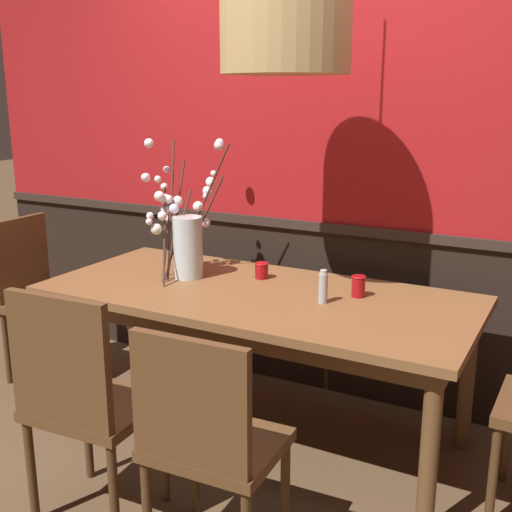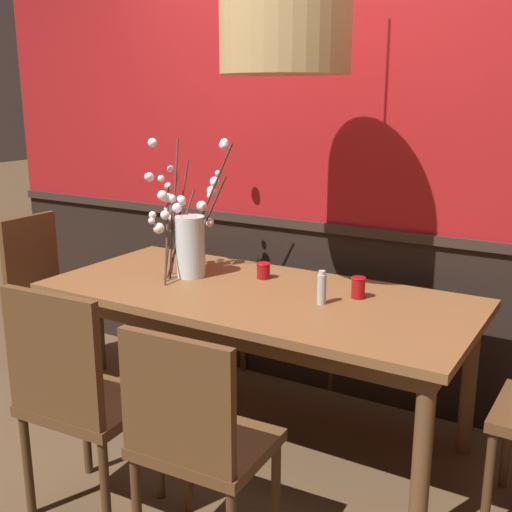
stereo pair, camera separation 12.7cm
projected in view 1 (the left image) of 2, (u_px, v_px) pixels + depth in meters
name	position (u px, v px, depth m)	size (l,w,h in m)	color
ground_plane	(256.00, 434.00, 3.17)	(24.00, 24.00, 0.00)	brown
back_wall	(316.00, 135.00, 3.40)	(4.55, 0.14, 2.89)	black
dining_table	(256.00, 307.00, 3.01)	(2.03, 0.92, 0.75)	brown
chair_near_side_right	(207.00, 437.00, 2.17)	(0.47, 0.41, 0.91)	brown
chair_far_side_left	(282.00, 282.00, 3.93)	(0.47, 0.47, 0.91)	brown
chair_near_side_left	(82.00, 396.00, 2.39)	(0.48, 0.42, 0.97)	brown
chair_head_west_end	(37.00, 291.00, 3.71)	(0.42, 0.42, 0.96)	brown
chair_far_side_right	(372.00, 298.00, 3.67)	(0.42, 0.41, 0.89)	brown
vase_with_blossoms	(186.00, 235.00, 3.20)	(0.37, 0.60, 0.69)	silver
candle_holder_nearer_center	(358.00, 286.00, 2.90)	(0.07, 0.07, 0.10)	#9E0F14
candle_holder_nearer_edge	(262.00, 270.00, 3.19)	(0.07, 0.07, 0.08)	#9E0F14
condiment_bottle	(323.00, 287.00, 2.81)	(0.04, 0.04, 0.15)	#ADADB2
pendant_lamp	(286.00, 37.00, 2.66)	(0.55, 0.55, 1.16)	tan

